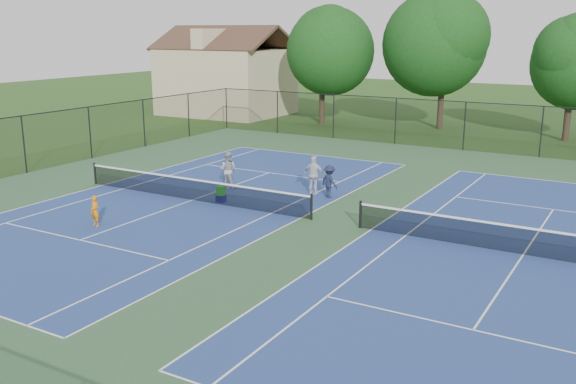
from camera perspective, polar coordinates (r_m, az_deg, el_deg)
The scene contains 15 objects.
ground at distance 24.94m, azimuth 4.21°, elevation -2.84°, with size 140.00×140.00×0.00m, color #234716.
court_pad at distance 24.94m, azimuth 4.21°, elevation -2.83°, with size 36.00×36.00×0.01m, color #2C4E2F.
tennis_court_left at distance 28.55m, azimuth -8.50°, elevation -0.54°, with size 12.00×23.83×1.07m.
tennis_court_right at distance 22.89m, azimuth 20.20°, elevation -5.05°, with size 12.00×23.83×1.07m.
perimeter_fence at distance 24.52m, azimuth 4.28°, elevation 0.74°, with size 36.08×36.08×3.02m.
tree_back_a at distance 51.14m, azimuth 3.09°, elevation 12.83°, with size 6.80×6.80×9.15m.
tree_back_b at distance 49.59m, azimuth 13.74°, elevation 13.06°, with size 7.60×7.60×10.03m.
tree_back_c at distance 46.80m, azimuth 24.06°, elevation 10.82°, with size 6.00×6.00×8.40m.
clapboard_house at distance 57.37m, azimuth -5.53°, elevation 10.00°, with size 10.80×8.10×7.65m.
child_player at distance 25.53m, azimuth -16.78°, elevation -1.62°, with size 0.44×0.29×1.20m, color orange.
instructor at distance 30.41m, azimuth -5.34°, elevation 1.96°, with size 0.84×0.66×1.74m, color #9D9D9F.
bystander_a at distance 29.22m, azimuth 2.33°, elevation 1.54°, with size 1.04×0.43×1.77m, color silver.
bystander_b at distance 28.60m, azimuth 3.70°, elevation 0.93°, with size 0.95×0.55×1.47m, color #181E36.
ball_crate at distance 28.09m, azimuth -5.97°, elevation -0.58°, with size 0.38×0.30×0.32m, color navy.
ball_hopper at distance 28.00m, azimuth -5.99°, elevation 0.12°, with size 0.34×0.28×0.39m, color green.
Camera 1 is at (10.39, -21.45, 7.34)m, focal length 40.00 mm.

